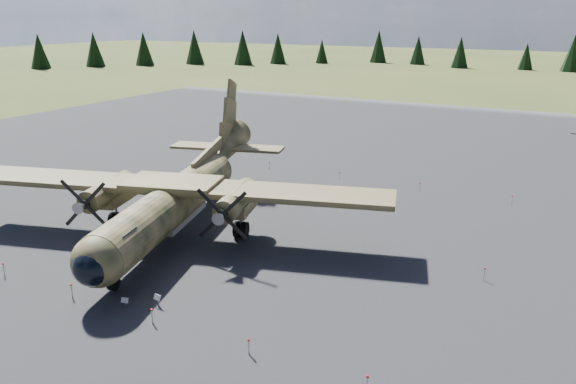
% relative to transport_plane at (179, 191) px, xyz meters
% --- Properties ---
extents(ground, '(500.00, 500.00, 0.00)m').
position_rel_transport_plane_xyz_m(ground, '(5.33, 1.94, -3.02)').
color(ground, brown).
rests_on(ground, ground).
extents(apron, '(120.00, 120.00, 0.04)m').
position_rel_transport_plane_xyz_m(apron, '(5.33, 11.94, -3.02)').
color(apron, '#535357').
rests_on(apron, ground).
extents(transport_plane, '(31.54, 28.16, 10.52)m').
position_rel_transport_plane_xyz_m(transport_plane, '(0.00, 0.00, 0.00)').
color(transport_plane, '#3E4224').
rests_on(transport_plane, ground).
extents(info_placard_left, '(0.44, 0.27, 0.65)m').
position_rel_transport_plane_xyz_m(info_placard_left, '(4.94, -11.05, -2.59)').
color(info_placard_left, gray).
rests_on(info_placard_left, ground).
extents(info_placard_right, '(0.47, 0.24, 0.71)m').
position_rel_transport_plane_xyz_m(info_placard_right, '(6.35, -9.99, -2.55)').
color(info_placard_right, gray).
rests_on(info_placard_right, ground).
extents(barrier_fence, '(33.12, 29.62, 0.85)m').
position_rel_transport_plane_xyz_m(barrier_fence, '(4.87, 1.87, -2.52)').
color(barrier_fence, silver).
rests_on(barrier_fence, ground).
extents(treeline, '(329.51, 316.28, 10.98)m').
position_rel_transport_plane_xyz_m(treeline, '(-4.48, -3.81, 1.83)').
color(treeline, black).
rests_on(treeline, ground).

